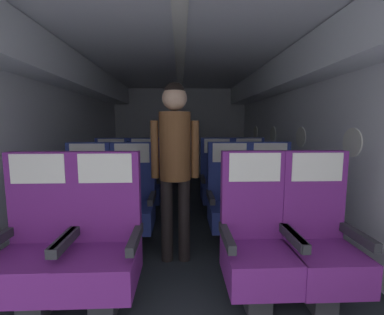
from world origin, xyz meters
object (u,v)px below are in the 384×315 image
at_px(seat_b_left_aisle, 132,204).
at_px(seat_c_right_aisle, 250,182).
at_px(seat_b_right_window, 230,202).
at_px(seat_c_left_aisle, 145,183).
at_px(seat_b_left_window, 87,204).
at_px(seat_a_left_window, 36,247).
at_px(seat_c_right_window, 218,183).
at_px(seat_a_right_window, 257,243).
at_px(seat_c_left_window, 111,184).
at_px(seat_a_left_aisle, 105,246).
at_px(seat_a_right_aisle, 320,243).
at_px(flight_attendant, 175,153).
at_px(seat_b_right_aisle, 272,202).

bearing_deg(seat_b_left_aisle, seat_c_right_aisle, 32.69).
distance_m(seat_b_left_aisle, seat_b_right_window, 1.02).
distance_m(seat_b_left_aisle, seat_c_left_aisle, 0.95).
xyz_separation_m(seat_b_left_window, seat_c_left_aisle, (0.46, 0.95, 0.00)).
height_order(seat_a_left_window, seat_c_right_window, same).
bearing_deg(seat_b_left_window, seat_b_left_aisle, -0.77).
xyz_separation_m(seat_a_right_window, seat_b_left_aisle, (-1.02, 0.96, 0.00)).
bearing_deg(seat_c_right_aisle, seat_b_right_window, -115.55).
bearing_deg(seat_c_left_window, seat_a_left_aisle, -76.76).
bearing_deg(seat_c_right_aisle, seat_c_left_window, 180.00).
bearing_deg(seat_b_left_window, seat_a_right_aisle, -27.05).
bearing_deg(seat_c_right_window, flight_attendant, -114.28).
relative_size(seat_a_left_aisle, seat_a_right_aisle, 1.00).
xyz_separation_m(seat_a_left_window, seat_c_left_aisle, (0.46, 1.91, 0.00)).
distance_m(seat_c_left_aisle, seat_c_right_aisle, 1.47).
bearing_deg(seat_a_left_window, seat_b_left_aisle, 64.63).
bearing_deg(seat_b_left_aisle, seat_c_left_aisle, 89.92).
distance_m(seat_a_right_aisle, seat_c_left_aisle, 2.41).
relative_size(seat_a_right_aisle, seat_c_left_aisle, 1.00).
bearing_deg(seat_b_left_window, seat_a_right_window, -33.26).
relative_size(seat_b_left_aisle, seat_c_left_window, 1.00).
bearing_deg(flight_attendant, seat_c_right_window, -119.09).
xyz_separation_m(seat_b_left_window, seat_c_right_aisle, (1.93, 0.94, 0.00)).
distance_m(seat_a_right_window, seat_b_left_window, 1.77).
height_order(seat_b_left_aisle, seat_c_left_window, same).
xyz_separation_m(seat_b_left_aisle, seat_c_right_aisle, (1.47, 0.94, 0.00)).
bearing_deg(flight_attendant, seat_b_left_window, -23.77).
bearing_deg(seat_c_left_window, seat_b_right_window, -32.41).
xyz_separation_m(seat_a_right_window, seat_c_left_aisle, (-1.02, 1.92, 0.00)).
distance_m(seat_c_left_window, seat_c_left_aisle, 0.46).
height_order(seat_a_left_window, seat_a_right_aisle, same).
relative_size(seat_a_right_window, seat_b_left_aisle, 1.00).
xyz_separation_m(seat_b_left_window, seat_b_left_aisle, (0.46, -0.01, 0.00)).
xyz_separation_m(seat_c_left_aisle, seat_c_right_aisle, (1.47, -0.01, 0.00)).
bearing_deg(seat_c_right_aisle, seat_c_left_aisle, 179.67).
xyz_separation_m(seat_a_right_aisle, flight_attendant, (-1.00, 0.66, 0.55)).
distance_m(seat_c_left_aisle, seat_c_right_window, 1.01).
bearing_deg(seat_c_left_aisle, seat_c_right_window, -0.78).
height_order(seat_a_left_aisle, seat_c_right_window, same).
distance_m(seat_b_right_aisle, seat_b_right_window, 0.44).
bearing_deg(seat_a_left_window, seat_c_left_window, 90.00).
height_order(seat_b_right_window, seat_c_right_window, same).
relative_size(seat_b_left_aisle, seat_b_right_aisle, 1.00).
distance_m(seat_a_left_window, seat_a_right_aisle, 1.91).
height_order(seat_b_left_aisle, seat_c_right_window, same).
relative_size(seat_b_right_window, seat_c_right_window, 1.00).
relative_size(seat_b_right_aisle, flight_attendant, 0.66).
bearing_deg(seat_b_right_window, seat_b_left_window, 179.97).
height_order(seat_a_right_aisle, seat_c_right_window, same).
height_order(seat_c_right_aisle, flight_attendant, flight_attendant).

